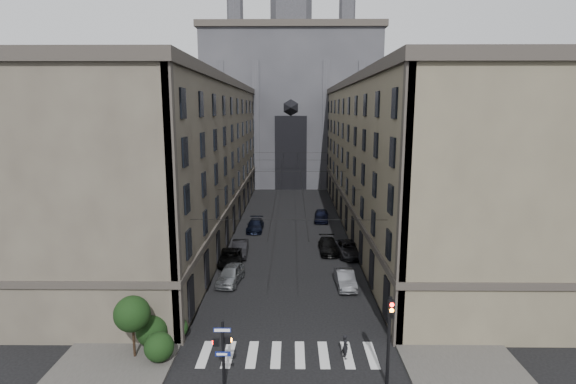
{
  "coord_description": "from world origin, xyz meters",
  "views": [
    {
      "loc": [
        0.24,
        -20.92,
        15.22
      ],
      "look_at": [
        -0.04,
        10.13,
        9.48
      ],
      "focal_mm": 28.0,
      "sensor_mm": 36.0,
      "label": 1
    }
  ],
  "objects_px": {
    "traffic_light_right": "(389,330)",
    "car_right_far": "(321,215)",
    "car_left_near": "(230,274)",
    "car_left_midfar": "(231,257)",
    "car_right_near": "(345,279)",
    "car_left_midnear": "(240,248)",
    "car_right_midnear": "(348,249)",
    "car_right_midfar": "(329,246)",
    "gothic_tower": "(291,97)",
    "car_left_far": "(255,225)",
    "pedestrian_signal_left": "(223,350)",
    "pedestrian": "(345,346)"
  },
  "relations": [
    {
      "from": "pedestrian_signal_left",
      "to": "car_left_near",
      "type": "distance_m",
      "value": 15.48
    },
    {
      "from": "car_left_midnear",
      "to": "car_right_midnear",
      "type": "height_order",
      "value": "car_left_midnear"
    },
    {
      "from": "pedestrian_signal_left",
      "to": "car_left_near",
      "type": "bearing_deg",
      "value": 96.35
    },
    {
      "from": "gothic_tower",
      "to": "car_right_far",
      "type": "xyz_separation_m",
      "value": [
        4.3,
        -35.69,
        -16.99
      ]
    },
    {
      "from": "car_left_far",
      "to": "car_right_midfar",
      "type": "distance_m",
      "value": 12.28
    },
    {
      "from": "traffic_light_right",
      "to": "car_left_midfar",
      "type": "height_order",
      "value": "traffic_light_right"
    },
    {
      "from": "car_right_midnear",
      "to": "car_right_midfar",
      "type": "height_order",
      "value": "car_right_midnear"
    },
    {
      "from": "car_right_midfar",
      "to": "car_right_far",
      "type": "bearing_deg",
      "value": 88.59
    },
    {
      "from": "car_left_near",
      "to": "car_right_far",
      "type": "height_order",
      "value": "car_right_far"
    },
    {
      "from": "car_left_midnear",
      "to": "pedestrian",
      "type": "bearing_deg",
      "value": -68.45
    },
    {
      "from": "car_right_midnear",
      "to": "pedestrian_signal_left",
      "type": "bearing_deg",
      "value": -120.75
    },
    {
      "from": "car_right_midfar",
      "to": "car_left_near",
      "type": "bearing_deg",
      "value": -138.22
    },
    {
      "from": "car_left_near",
      "to": "car_right_midnear",
      "type": "distance_m",
      "value": 13.77
    },
    {
      "from": "car_right_far",
      "to": "pedestrian",
      "type": "distance_m",
      "value": 34.65
    },
    {
      "from": "pedestrian_signal_left",
      "to": "car_left_midfar",
      "type": "relative_size",
      "value": 0.79
    },
    {
      "from": "car_left_near",
      "to": "car_left_midfar",
      "type": "height_order",
      "value": "car_left_near"
    },
    {
      "from": "pedestrian_signal_left",
      "to": "car_right_midfar",
      "type": "relative_size",
      "value": 0.81
    },
    {
      "from": "traffic_light_right",
      "to": "car_right_midfar",
      "type": "height_order",
      "value": "traffic_light_right"
    },
    {
      "from": "gothic_tower",
      "to": "car_left_midnear",
      "type": "bearing_deg",
      "value": -95.95
    },
    {
      "from": "car_left_far",
      "to": "traffic_light_right",
      "type": "bearing_deg",
      "value": -72.03
    },
    {
      "from": "pedestrian_signal_left",
      "to": "car_left_midnear",
      "type": "distance_m",
      "value": 23.09
    },
    {
      "from": "car_left_midnear",
      "to": "car_right_near",
      "type": "xyz_separation_m",
      "value": [
        10.13,
        -8.46,
        -0.04
      ]
    },
    {
      "from": "car_right_near",
      "to": "car_left_near",
      "type": "bearing_deg",
      "value": 173.57
    },
    {
      "from": "gothic_tower",
      "to": "car_right_midnear",
      "type": "bearing_deg",
      "value": -82.99
    },
    {
      "from": "gothic_tower",
      "to": "pedestrian",
      "type": "bearing_deg",
      "value": -87.12
    },
    {
      "from": "car_left_midnear",
      "to": "car_left_far",
      "type": "bearing_deg",
      "value": 82.79
    },
    {
      "from": "gothic_tower",
      "to": "pedestrian_signal_left",
      "type": "distance_m",
      "value": 75.15
    },
    {
      "from": "car_right_near",
      "to": "car_right_midnear",
      "type": "distance_m",
      "value": 8.6
    },
    {
      "from": "car_left_near",
      "to": "car_right_midnear",
      "type": "bearing_deg",
      "value": 41.57
    },
    {
      "from": "car_right_far",
      "to": "traffic_light_right",
      "type": "bearing_deg",
      "value": -84.12
    },
    {
      "from": "car_left_midnear",
      "to": "car_right_far",
      "type": "height_order",
      "value": "car_right_far"
    },
    {
      "from": "traffic_light_right",
      "to": "car_right_far",
      "type": "bearing_deg",
      "value": 92.0
    },
    {
      "from": "car_left_near",
      "to": "car_right_midfar",
      "type": "height_order",
      "value": "car_left_near"
    },
    {
      "from": "pedestrian_signal_left",
      "to": "car_right_far",
      "type": "relative_size",
      "value": 0.84
    },
    {
      "from": "car_left_midnear",
      "to": "car_right_near",
      "type": "distance_m",
      "value": 13.2
    },
    {
      "from": "gothic_tower",
      "to": "pedestrian_signal_left",
      "type": "bearing_deg",
      "value": -92.74
    },
    {
      "from": "traffic_light_right",
      "to": "car_left_near",
      "type": "distance_m",
      "value": 18.58
    },
    {
      "from": "car_left_near",
      "to": "car_left_midfar",
      "type": "relative_size",
      "value": 0.91
    },
    {
      "from": "car_left_midnear",
      "to": "pedestrian",
      "type": "distance_m",
      "value": 21.71
    },
    {
      "from": "car_left_near",
      "to": "car_right_far",
      "type": "bearing_deg",
      "value": 74.65
    },
    {
      "from": "pedestrian_signal_left",
      "to": "car_right_near",
      "type": "bearing_deg",
      "value": 59.96
    },
    {
      "from": "car_left_midnear",
      "to": "car_right_midnear",
      "type": "xyz_separation_m",
      "value": [
        11.46,
        0.03,
        -0.01
      ]
    },
    {
      "from": "car_left_near",
      "to": "car_right_near",
      "type": "bearing_deg",
      "value": 3.06
    },
    {
      "from": "car_left_midfar",
      "to": "car_right_near",
      "type": "height_order",
      "value": "car_right_near"
    },
    {
      "from": "traffic_light_right",
      "to": "car_left_midfar",
      "type": "bearing_deg",
      "value": 119.94
    },
    {
      "from": "car_left_near",
      "to": "car_right_far",
      "type": "xyz_separation_m",
      "value": [
        9.51,
        22.45,
        0.03
      ]
    },
    {
      "from": "pedestrian",
      "to": "car_right_midfar",
      "type": "bearing_deg",
      "value": -18.81
    },
    {
      "from": "gothic_tower",
      "to": "car_left_midnear",
      "type": "distance_m",
      "value": 53.54
    },
    {
      "from": "car_right_midnear",
      "to": "pedestrian",
      "type": "bearing_deg",
      "value": -105.47
    },
    {
      "from": "car_left_far",
      "to": "car_right_midnear",
      "type": "distance_m",
      "value": 14.43
    }
  ]
}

